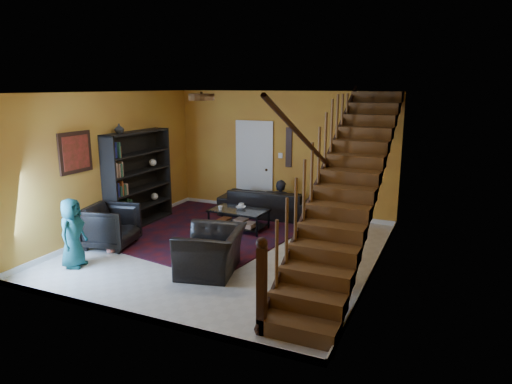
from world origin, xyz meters
TOP-DOWN VIEW (x-y plane):
  - floor at (0.00, 0.00)m, footprint 5.50×5.50m
  - room at (-1.33, 1.33)m, footprint 5.50×5.50m
  - staircase at (2.12, -0.00)m, footprint 0.95×5.02m
  - bookshelf at (-2.40, 0.60)m, footprint 0.35×1.80m
  - door at (-0.70, 2.73)m, footprint 0.82×0.05m
  - framed_picture at (-2.57, -0.90)m, footprint 0.04×0.74m
  - wall_hanging at (0.15, 2.73)m, footprint 0.14×0.03m
  - ceiling_fixture at (0.00, -0.80)m, footprint 0.40×0.40m
  - rug at (-1.03, 1.10)m, footprint 4.30×4.74m
  - sofa at (-0.16, 2.30)m, footprint 2.25×1.03m
  - armchair_left at (-2.05, -0.71)m, footprint 1.02×1.00m
  - armchair_right at (0.23, -1.01)m, footprint 1.18×1.28m
  - person_adult_a at (0.12, 2.35)m, footprint 0.50×0.35m
  - person_adult_b at (0.96, 2.35)m, footprint 0.72×0.60m
  - person_child at (-1.95, -1.72)m, footprint 0.48×0.63m
  - coffee_table at (-0.34, 1.13)m, footprint 1.18×0.73m
  - cup_a at (-0.36, 1.30)m, footprint 0.12×0.12m
  - cup_b at (-0.66, 0.94)m, footprint 0.12×0.12m
  - bowl at (-0.33, 1.21)m, footprint 0.24×0.24m
  - vase at (-2.41, 0.10)m, footprint 0.18×0.18m
  - popcorn_bucket at (-1.85, -0.98)m, footprint 0.17×0.17m

SIDE VIEW (x-z plane):
  - floor at x=0.00m, z-range 0.00..0.00m
  - rug at x=-1.03m, z-range 0.00..0.02m
  - room at x=-1.33m, z-range -2.70..2.80m
  - popcorn_bucket at x=-1.85m, z-range 0.02..0.19m
  - person_adult_a at x=0.12m, z-range -0.45..0.87m
  - person_adult_b at x=0.96m, z-range -0.45..0.91m
  - coffee_table at x=-0.34m, z-range 0.03..0.47m
  - sofa at x=-0.16m, z-range 0.00..0.64m
  - armchair_right at x=0.23m, z-range 0.00..0.71m
  - armchair_left at x=-2.05m, z-range 0.00..0.78m
  - bowl at x=-0.33m, z-range 0.44..0.49m
  - cup_b at x=-0.66m, z-range 0.44..0.52m
  - cup_a at x=-0.36m, z-range 0.44..0.53m
  - person_child at x=-1.95m, z-range 0.00..1.15m
  - bookshelf at x=-2.40m, z-range -0.04..1.96m
  - door at x=-0.70m, z-range 0.00..2.05m
  - staircase at x=2.12m, z-range -0.19..2.99m
  - wall_hanging at x=0.15m, z-range 1.10..2.00m
  - framed_picture at x=-2.57m, z-range 1.38..2.12m
  - vase at x=-2.41m, z-range 2.00..2.19m
  - ceiling_fixture at x=0.00m, z-range 2.69..2.79m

